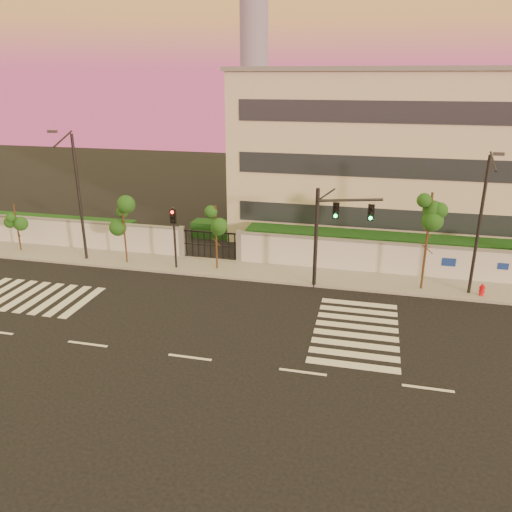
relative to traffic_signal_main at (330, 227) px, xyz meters
name	(u,v)px	position (x,y,z in m)	size (l,w,h in m)	color
ground	(190,357)	(-5.06, -9.09, -3.70)	(120.00, 120.00, 0.00)	black
sidewalk	(249,271)	(-5.06, 1.41, -3.63)	(60.00, 3.00, 0.15)	gray
perimeter_wall	(256,248)	(-4.95, 2.91, -2.63)	(60.00, 0.36, 2.20)	silver
hedge_row	(279,240)	(-3.89, 5.65, -2.89)	(41.00, 4.25, 1.80)	black
institutional_building	(399,153)	(3.94, 12.90, 2.45)	(24.40, 12.40, 12.25)	beige
road_markings	(187,316)	(-6.64, -5.33, -3.69)	(57.00, 7.62, 0.02)	silver
street_tree_b	(16,217)	(-21.50, 1.35, -1.18)	(1.31, 1.04, 3.42)	#382314
street_tree_c	(123,216)	(-13.14, 0.91, -0.47)	(1.38, 1.09, 4.40)	#382314
street_tree_d	(216,223)	(-7.05, 1.21, -0.57)	(1.43, 1.14, 4.25)	#382314
street_tree_e	(430,220)	(5.35, 0.88, 0.53)	(1.63, 1.30, 5.76)	#382314
traffic_signal_main	(330,227)	(0.00, 0.00, 0.00)	(3.64, 1.23, 5.86)	black
traffic_signal_secondary	(174,231)	(-9.65, 0.72, -1.12)	(0.32, 0.32, 4.08)	black
streetlight_west	(77,192)	(-16.13, 0.72, 1.00)	(0.52, 2.10, 8.71)	black
streetlight_east	(481,220)	(7.90, 0.65, 0.74)	(0.49, 1.98, 8.23)	black
fire_hydrant	(482,291)	(8.52, 0.60, -3.29)	(0.33, 0.31, 0.83)	red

